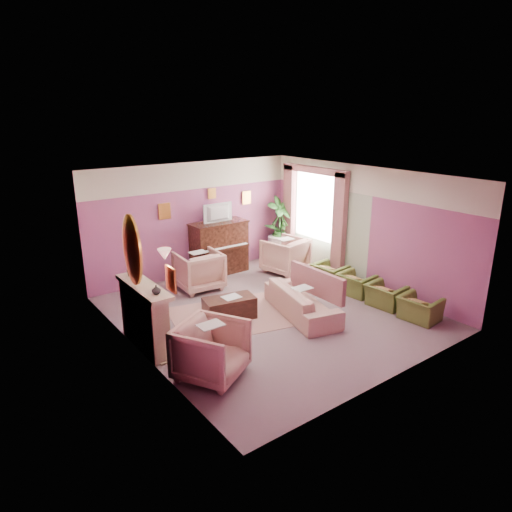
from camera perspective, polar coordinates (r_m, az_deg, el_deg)
floor at (r=9.43m, az=1.64°, el=-7.14°), size 5.50×6.00×0.01m
ceiling at (r=8.63m, az=1.81°, el=9.97°), size 5.50×6.00×0.01m
wall_back at (r=11.36m, az=-7.71°, el=4.54°), size 5.50×0.02×2.80m
wall_front at (r=6.97m, az=17.23°, el=-4.75°), size 5.50×0.02×2.80m
wall_left at (r=7.62m, az=-14.76°, el=-2.56°), size 0.02×6.00×2.80m
wall_right at (r=10.79m, az=13.29°, el=3.52°), size 0.02×6.00×2.80m
picture_rail_band at (r=11.15m, az=-7.92°, el=9.91°), size 5.50×0.01×0.65m
stripe_panel at (r=11.71m, az=8.31°, el=3.28°), size 0.01×3.00×2.15m
fireplace_surround at (r=8.17m, az=-13.79°, el=-7.54°), size 0.30×1.40×1.10m
fireplace_inset at (r=8.27m, az=-13.07°, el=-8.32°), size 0.18×0.72×0.68m
fire_ember at (r=8.36m, az=-12.73°, el=-9.36°), size 0.06×0.54×0.10m
mantel_shelf at (r=7.96m, az=-13.89°, el=-3.77°), size 0.40×1.55×0.07m
hearth at (r=8.48m, az=-12.26°, el=-10.52°), size 0.55×1.50×0.02m
mirror_frame at (r=7.69m, az=-15.21°, el=0.73°), size 0.04×0.72×1.20m
mirror_glass at (r=7.70m, az=-15.04°, el=0.77°), size 0.01×0.60×1.06m
sconce_shade at (r=6.74m, az=-11.36°, el=0.22°), size 0.20×0.20×0.16m
piano at (r=11.53m, az=-4.62°, el=0.98°), size 1.40×0.60×1.30m
piano_keyshelf at (r=11.22m, az=-3.67°, el=0.90°), size 1.30×0.12×0.06m
piano_keys at (r=11.21m, az=-3.68°, el=1.10°), size 1.20×0.08×0.02m
piano_top at (r=11.35m, az=-4.70°, el=4.17°), size 1.45×0.65×0.04m
television at (r=11.25m, az=-4.60°, el=5.56°), size 0.80×0.12×0.48m
print_back_left at (r=10.90m, az=-11.37°, el=5.51°), size 0.30×0.03×0.38m
print_back_right at (r=12.05m, az=-1.20°, el=7.31°), size 0.26×0.03×0.34m
print_back_mid at (r=11.45m, az=-5.54°, el=7.79°), size 0.22×0.03×0.26m
print_left_wall at (r=6.49m, az=-10.60°, el=-2.86°), size 0.03×0.28×0.36m
window_blind at (r=11.72m, az=7.46°, el=6.46°), size 0.03×1.40×1.80m
curtain_left at (r=11.13m, az=10.36°, el=3.60°), size 0.16×0.34×2.60m
curtain_right at (r=12.42m, az=4.18°, el=5.32°), size 0.16×0.34×2.60m
pelmet at (r=11.53m, az=7.34°, el=10.61°), size 0.16×2.20×0.16m
mantel_plant at (r=8.39m, az=-15.39°, el=-1.54°), size 0.16×0.16×0.28m
mantel_vase at (r=7.49m, az=-12.36°, el=-4.13°), size 0.16×0.16×0.16m
area_rug at (r=9.32m, az=-2.56°, el=-7.43°), size 2.86×2.34×0.01m
coffee_table at (r=9.11m, az=-3.33°, el=-6.54°), size 1.08×0.70×0.45m
table_paper at (r=9.04m, az=-3.09°, el=-5.13°), size 0.35×0.28×0.01m
sofa at (r=9.26m, az=5.76°, el=-4.98°), size 0.67×2.01×0.81m
sofa_throw at (r=9.44m, az=7.60°, el=-3.31°), size 0.10×1.52×0.56m
floral_armchair_left at (r=10.58m, az=-7.18°, el=-1.53°), size 0.95×0.95×0.99m
floral_armchair_right at (r=11.59m, az=3.67°, el=0.30°), size 0.95×0.95×0.99m
floral_armchair_front at (r=7.16m, az=-5.60°, el=-11.35°), size 0.95×0.95×0.99m
olive_chair_a at (r=9.56m, az=19.80°, el=-5.77°), size 0.53×0.75×0.65m
olive_chair_b at (r=9.99m, az=15.93°, el=-4.36°), size 0.53×0.75×0.65m
olive_chair_c at (r=10.46m, az=12.40°, el=-3.06°), size 0.53×0.75×0.65m
olive_chair_d at (r=10.98m, az=9.21°, el=-1.86°), size 0.53×0.75×0.65m
side_table at (r=12.52m, az=2.69°, el=0.95°), size 0.52×0.52×0.70m
side_plant_big at (r=12.38m, az=2.73°, el=3.26°), size 0.30×0.30×0.34m
side_plant_small at (r=12.38m, az=3.45°, el=3.11°), size 0.16×0.16×0.28m
palm_pot at (r=12.63m, az=2.94°, el=0.24°), size 0.34×0.34×0.34m
palm_plant at (r=12.39m, az=3.00°, el=4.17°), size 0.76×0.76×1.44m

